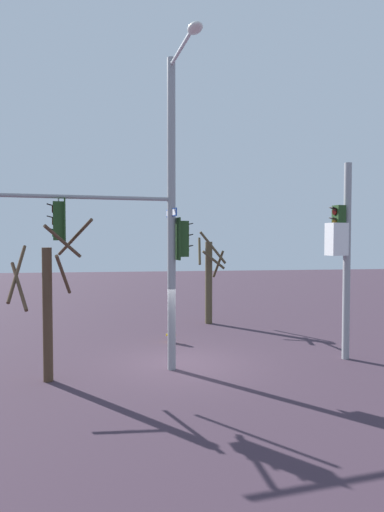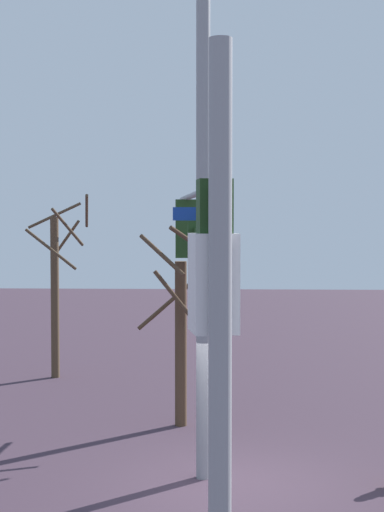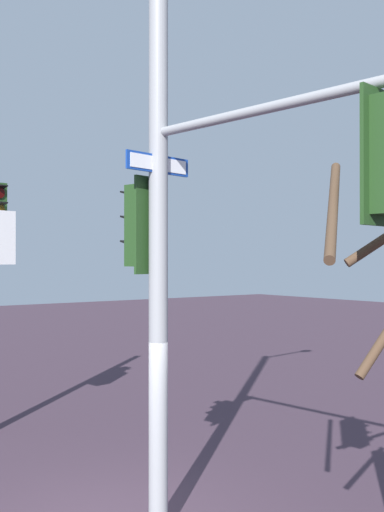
# 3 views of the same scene
# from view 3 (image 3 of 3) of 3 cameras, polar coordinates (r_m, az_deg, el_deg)

# --- Properties ---
(main_signal_pole_assembly) EXTENTS (5.51, 3.40, 9.48)m
(main_signal_pole_assembly) POSITION_cam_3_polar(r_m,az_deg,el_deg) (7.69, 0.51, 9.82)
(main_signal_pole_assembly) COLOR gray
(main_signal_pole_assembly) RESTS_ON ground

